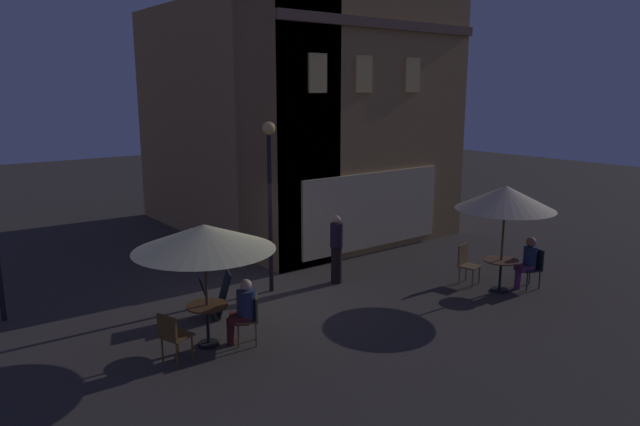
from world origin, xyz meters
name	(u,v)px	position (x,y,z in m)	size (l,w,h in m)	color
ground_plane	(261,305)	(0.00, 0.00, 0.00)	(60.00, 60.00, 0.00)	#3A342E
cafe_building	(281,123)	(3.60, 4.47, 3.56)	(6.98, 9.00, 7.13)	tan
street_lamp_near_corner	(270,179)	(0.69, 0.64, 2.59)	(0.29, 0.29, 3.86)	black
menu_sandwich_board	(214,295)	(-1.07, 0.05, 0.47)	(0.80, 0.74, 0.91)	black
cafe_table_0	(207,316)	(-1.81, -1.10, 0.57)	(0.74, 0.74, 0.77)	black
cafe_table_1	(501,268)	(4.82, -2.57, 0.56)	(0.79, 0.79, 0.75)	black
patio_umbrella_0	(204,238)	(-1.81, -1.10, 2.01)	(2.50, 2.50, 2.25)	black
patio_umbrella_1	(505,198)	(4.82, -2.57, 2.18)	(2.20, 2.20, 2.46)	black
cafe_chair_0	(172,333)	(-2.60, -1.37, 0.54)	(0.55, 0.55, 0.88)	brown
cafe_chair_1	(252,315)	(-1.13, -1.51, 0.55)	(0.55, 0.55, 0.91)	brown
cafe_chair_2	(533,265)	(5.66, -2.86, 0.54)	(0.55, 0.55, 0.92)	black
cafe_chair_3	(466,261)	(4.65, -1.73, 0.55)	(0.50, 0.50, 0.94)	brown
patron_seated_0	(244,307)	(-1.25, -1.43, 0.70)	(0.55, 0.50, 1.22)	#511A1C
patron_seated_1	(528,259)	(5.50, -2.81, 0.69)	(0.51, 0.40, 1.21)	#642E61
patron_standing_2	(337,249)	(2.23, 0.18, 0.84)	(0.31, 0.31, 1.65)	black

